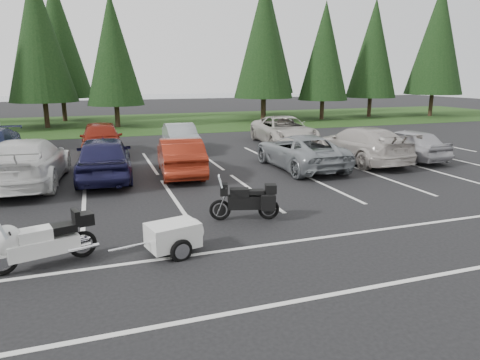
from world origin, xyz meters
name	(u,v)px	position (x,y,z in m)	size (l,w,h in m)	color
ground	(163,209)	(0.00, 0.00, 0.00)	(120.00, 120.00, 0.00)	black
grass_strip	(116,124)	(0.00, 24.00, 0.01)	(80.00, 16.00, 0.01)	#183310
lake_water	(132,101)	(4.00, 55.00, 0.00)	(70.00, 50.00, 0.02)	slate
stall_markings	(154,192)	(0.00, 2.00, 0.00)	(32.00, 16.00, 0.01)	silver
conifer_4	(38,36)	(-5.00, 22.90, 6.53)	(4.80, 4.80, 11.17)	#332316
conifer_5	(113,49)	(0.00, 21.60, 5.63)	(4.14, 4.14, 9.63)	#332316
conifer_6	(264,39)	(12.00, 22.10, 6.71)	(4.93, 4.93, 11.48)	#332316
conifer_7	(325,51)	(17.50, 21.80, 5.81)	(4.27, 4.27, 9.94)	#332316
conifer_8	(373,49)	(23.00, 22.60, 6.17)	(4.53, 4.53, 10.56)	#332316
conifer_9	(438,39)	(29.00, 21.30, 7.07)	(5.19, 5.19, 12.10)	#332316
conifer_back_b	(57,38)	(-4.00, 27.50, 6.77)	(4.97, 4.97, 11.58)	#332316
conifer_back_c	(265,35)	(14.00, 26.80, 7.49)	(5.50, 5.50, 12.81)	#332316
car_near_3	(27,162)	(-4.05, 4.44, 0.83)	(2.33, 5.73, 1.66)	silver
car_near_4	(104,157)	(-1.46, 4.43, 0.83)	(1.97, 4.89, 1.67)	#17173A
car_near_5	(180,156)	(1.37, 4.31, 0.73)	(1.55, 4.44, 1.46)	maroon
car_near_6	(300,151)	(6.36, 3.89, 0.71)	(2.36, 5.11, 1.42)	gray
car_near_7	(360,144)	(9.50, 4.21, 0.79)	(2.21, 5.45, 1.58)	#B6AEA7
car_near_8	(407,144)	(11.92, 4.03, 0.72)	(1.70, 4.23, 1.44)	#A7A6AB
car_far_2	(101,139)	(-1.43, 9.73, 0.81)	(1.92, 4.77, 1.63)	maroon
car_far_3	(181,138)	(2.46, 9.67, 0.69)	(1.46, 4.18, 1.38)	gray
car_far_4	(284,131)	(8.35, 9.83, 0.79)	(2.61, 5.66, 1.57)	#B4AEA5
touring_motorcycle	(42,236)	(-2.89, -3.04, 0.65)	(2.34, 0.72, 1.30)	silver
cargo_trailer	(173,238)	(-0.29, -3.28, 0.36)	(1.56, 0.88, 0.72)	silver
adventure_motorcycle	(244,197)	(1.93, -1.65, 0.63)	(2.08, 0.72, 1.27)	black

